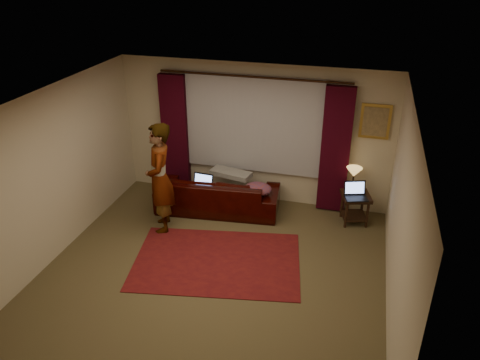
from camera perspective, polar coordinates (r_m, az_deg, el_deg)
name	(u,v)px	position (r m, az deg, el deg)	size (l,w,h in m)	color
floor	(212,274)	(7.13, -3.40, -11.37)	(5.00, 5.00, 0.01)	brown
ceiling	(207,106)	(5.89, -4.08, 9.00)	(5.00, 5.00, 0.02)	silver
wall_back	(254,134)	(8.59, 1.66, 5.63)	(5.00, 0.02, 2.60)	beige
wall_front	(121,326)	(4.57, -14.25, -16.83)	(5.00, 0.02, 2.60)	beige
wall_left	(51,176)	(7.53, -22.03, 0.44)	(0.02, 5.00, 2.60)	beige
wall_right	(401,223)	(6.16, 19.00, -5.00)	(0.02, 5.00, 2.60)	beige
sheer_curtain	(253,125)	(8.46, 1.58, 6.75)	(2.50, 0.05, 1.80)	#A7A7AF
drape_left	(175,134)	(8.98, -7.89, 5.53)	(0.50, 0.14, 2.30)	black
drape_right	(335,151)	(8.33, 11.55, 3.51)	(0.50, 0.14, 2.30)	black
curtain_rod	(253,77)	(8.16, 1.57, 12.46)	(0.04, 0.04, 3.40)	black
picture_frame	(375,121)	(8.20, 16.15, 6.88)	(0.50, 0.04, 0.60)	#BB8F3D
sofa	(218,188)	(8.50, -2.72, -0.95)	(2.22, 0.96, 0.89)	black
throw_blanket	(231,161)	(8.45, -1.14, 2.30)	(0.75, 0.30, 0.09)	gray
clothing_pile	(258,189)	(8.22, 2.21, -1.13)	(0.49, 0.38, 0.21)	brown
laptop_sofa	(201,184)	(8.36, -4.83, -0.48)	(0.37, 0.40, 0.27)	black
area_rug	(217,261)	(7.36, -2.82, -9.82)	(2.54, 1.69, 0.01)	maroon
end_table	(355,208)	(8.43, 13.79, -3.38)	(0.47, 0.47, 0.54)	black
tiffany_lamp	(353,179)	(8.33, 13.64, 0.11)	(0.27, 0.27, 0.43)	olive
laptop_table	(357,192)	(8.11, 14.07, -1.38)	(0.37, 0.40, 0.27)	black
person	(160,178)	(7.81, -9.73, 0.18)	(0.56, 0.56, 1.90)	gray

